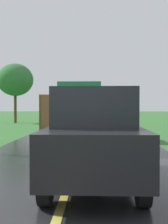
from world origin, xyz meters
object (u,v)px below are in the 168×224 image
(banana_truck_near, at_px, (78,111))
(banana_truck_far, at_px, (87,109))
(following_car, at_px, (94,136))
(roadside_tree_near_left, at_px, (15,80))

(banana_truck_near, distance_m, banana_truck_far, 11.49)
(following_car, bearing_deg, banana_truck_near, 95.50)
(banana_truck_near, height_order, roadside_tree_near_left, roadside_tree_near_left)
(banana_truck_near, relative_size, banana_truck_far, 1.00)
(banana_truck_far, bearing_deg, banana_truck_near, -90.66)
(banana_truck_near, distance_m, following_car, 7.55)
(banana_truck_far, relative_size, following_car, 1.42)
(banana_truck_near, xyz_separation_m, banana_truck_far, (0.13, 11.49, -0.00))
(following_car, bearing_deg, banana_truck_far, 91.78)
(banana_truck_far, height_order, following_car, banana_truck_far)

